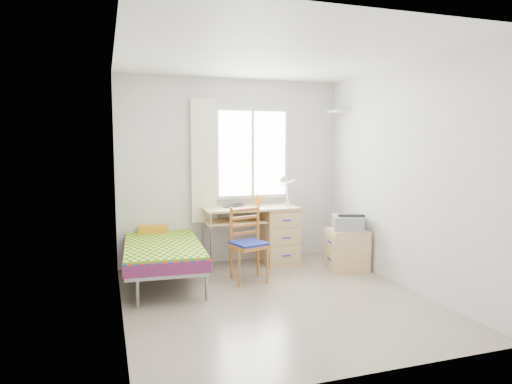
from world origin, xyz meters
TOP-DOWN VIEW (x-y plane):
  - floor at (0.00, 0.00)m, footprint 3.50×3.50m
  - ceiling at (0.00, 0.00)m, footprint 3.50×3.50m
  - wall_back at (0.00, 1.75)m, footprint 3.20×0.00m
  - wall_left at (-1.60, 0.00)m, footprint 0.00×3.50m
  - wall_right at (1.60, 0.00)m, footprint 0.00×3.50m
  - window at (0.30, 1.73)m, footprint 1.10×0.04m
  - curtain at (-0.42, 1.68)m, footprint 0.35×0.05m
  - floating_shelf at (1.49, 1.40)m, footprint 0.20×0.32m
  - bed at (-1.08, 1.13)m, footprint 1.03×2.00m
  - desk at (0.53, 1.45)m, footprint 1.32×0.63m
  - chair at (-0.07, 0.76)m, footprint 0.49×0.49m
  - cabinet at (1.33, 0.80)m, footprint 0.56×0.51m
  - printer at (1.34, 0.81)m, footprint 0.52×0.55m
  - laptop at (-0.00, 1.53)m, footprint 0.42×0.36m
  - pen_cup at (0.34, 1.59)m, footprint 0.10×0.10m
  - task_lamp at (0.68, 1.36)m, footprint 0.23×0.33m
  - book at (-0.05, 1.48)m, footprint 0.24×0.29m

SIDE VIEW (x-z plane):
  - floor at x=0.00m, z-range 0.00..0.00m
  - cabinet at x=1.33m, z-range 0.00..0.55m
  - bed at x=-1.08m, z-range -0.01..0.83m
  - desk at x=0.53m, z-range 0.03..0.85m
  - chair at x=-0.07m, z-range 0.06..0.97m
  - book at x=-0.05m, z-range 0.58..0.60m
  - printer at x=1.34m, z-range 0.55..0.74m
  - laptop at x=0.00m, z-range 0.82..0.84m
  - pen_cup at x=0.34m, z-range 0.82..0.93m
  - task_lamp at x=0.68m, z-range 0.87..1.30m
  - wall_left at x=-1.60m, z-range -0.45..3.05m
  - wall_right at x=1.60m, z-range -0.45..3.05m
  - wall_back at x=0.00m, z-range -0.30..2.90m
  - curtain at x=-0.42m, z-range 0.60..2.30m
  - window at x=0.30m, z-range 0.90..2.20m
  - floating_shelf at x=1.49m, z-range 2.13..2.17m
  - ceiling at x=0.00m, z-range 2.60..2.60m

